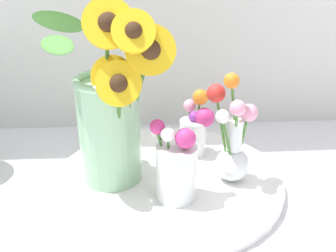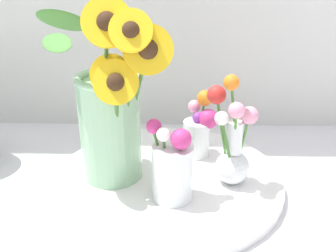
# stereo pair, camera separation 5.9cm
# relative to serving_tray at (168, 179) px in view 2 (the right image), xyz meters

# --- Properties ---
(ground_plane) EXTENTS (6.00, 6.00, 0.00)m
(ground_plane) POSITION_rel_serving_tray_xyz_m (-0.02, -0.08, -0.01)
(ground_plane) COLOR silver
(serving_tray) EXTENTS (0.47, 0.47, 0.02)m
(serving_tray) POSITION_rel_serving_tray_xyz_m (0.00, 0.00, 0.00)
(serving_tray) COLOR white
(serving_tray) RESTS_ON ground_plane
(mason_jar_sunflowers) EXTENTS (0.27, 0.21, 0.36)m
(mason_jar_sunflowers) POSITION_rel_serving_tray_xyz_m (-0.11, -0.01, 0.15)
(mason_jar_sunflowers) COLOR #99CC9E
(mason_jar_sunflowers) RESTS_ON serving_tray
(vase_small_center) EXTENTS (0.09, 0.09, 0.16)m
(vase_small_center) POSITION_rel_serving_tray_xyz_m (0.01, -0.08, 0.08)
(vase_small_center) COLOR white
(vase_small_center) RESTS_ON serving_tray
(vase_bulb_right) EXTENTS (0.10, 0.08, 0.22)m
(vase_bulb_right) POSITION_rel_serving_tray_xyz_m (0.12, -0.02, 0.09)
(vase_bulb_right) COLOR white
(vase_bulb_right) RESTS_ON serving_tray
(vase_small_back) EXTENTS (0.08, 0.07, 0.15)m
(vase_small_back) POSITION_rel_serving_tray_xyz_m (0.07, 0.09, 0.07)
(vase_small_back) COLOR white
(vase_small_back) RESTS_ON serving_tray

